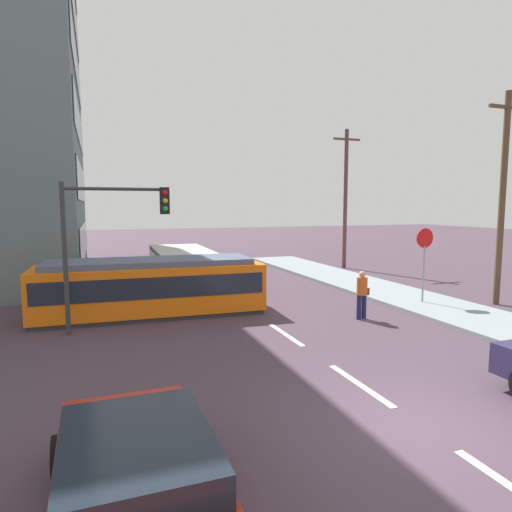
{
  "coord_description": "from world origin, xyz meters",
  "views": [
    {
      "loc": [
        -5.27,
        -5.94,
        3.88
      ],
      "look_at": [
        -0.04,
        8.53,
        2.13
      ],
      "focal_mm": 31.07,
      "sensor_mm": 36.0,
      "label": 1
    }
  ],
  "objects_px": {
    "pedestrian_crossing": "(362,292)",
    "utility_pole_near": "(502,196)",
    "parked_sedan_near": "(137,475)",
    "utility_pole_mid": "(345,197)",
    "traffic_light_mast": "(111,226)",
    "city_bus": "(182,265)",
    "streetcar_tram": "(151,286)",
    "stop_sign": "(424,249)",
    "parked_sedan_mid": "(109,282)"
  },
  "relations": [
    {
      "from": "pedestrian_crossing",
      "to": "utility_pole_near",
      "type": "height_order",
      "value": "utility_pole_near"
    },
    {
      "from": "pedestrian_crossing",
      "to": "utility_pole_near",
      "type": "distance_m",
      "value": 7.13
    },
    {
      "from": "parked_sedan_near",
      "to": "utility_pole_mid",
      "type": "height_order",
      "value": "utility_pole_mid"
    },
    {
      "from": "traffic_light_mast",
      "to": "city_bus",
      "type": "bearing_deg",
      "value": 63.55
    },
    {
      "from": "city_bus",
      "to": "traffic_light_mast",
      "type": "distance_m",
      "value": 7.9
    },
    {
      "from": "streetcar_tram",
      "to": "traffic_light_mast",
      "type": "bearing_deg",
      "value": -127.74
    },
    {
      "from": "utility_pole_mid",
      "to": "traffic_light_mast",
      "type": "bearing_deg",
      "value": -145.28
    },
    {
      "from": "city_bus",
      "to": "utility_pole_near",
      "type": "distance_m",
      "value": 13.99
    },
    {
      "from": "streetcar_tram",
      "to": "utility_pole_mid",
      "type": "distance_m",
      "value": 15.45
    },
    {
      "from": "streetcar_tram",
      "to": "city_bus",
      "type": "relative_size",
      "value": 1.45
    },
    {
      "from": "stop_sign",
      "to": "city_bus",
      "type": "bearing_deg",
      "value": 138.67
    },
    {
      "from": "pedestrian_crossing",
      "to": "utility_pole_mid",
      "type": "relative_size",
      "value": 0.2
    },
    {
      "from": "traffic_light_mast",
      "to": "streetcar_tram",
      "type": "bearing_deg",
      "value": 52.26
    },
    {
      "from": "parked_sedan_near",
      "to": "stop_sign",
      "type": "xyz_separation_m",
      "value": [
        11.58,
        8.58,
        1.57
      ]
    },
    {
      "from": "pedestrian_crossing",
      "to": "parked_sedan_near",
      "type": "height_order",
      "value": "pedestrian_crossing"
    },
    {
      "from": "city_bus",
      "to": "utility_pole_mid",
      "type": "height_order",
      "value": "utility_pole_mid"
    },
    {
      "from": "utility_pole_near",
      "to": "pedestrian_crossing",
      "type": "bearing_deg",
      "value": -178.5
    },
    {
      "from": "stop_sign",
      "to": "utility_pole_near",
      "type": "bearing_deg",
      "value": -17.17
    },
    {
      "from": "streetcar_tram",
      "to": "traffic_light_mast",
      "type": "height_order",
      "value": "traffic_light_mast"
    },
    {
      "from": "city_bus",
      "to": "parked_sedan_near",
      "type": "bearing_deg",
      "value": -102.33
    },
    {
      "from": "streetcar_tram",
      "to": "pedestrian_crossing",
      "type": "distance_m",
      "value": 7.42
    },
    {
      "from": "city_bus",
      "to": "parked_sedan_near",
      "type": "distance_m",
      "value": 16.12
    },
    {
      "from": "pedestrian_crossing",
      "to": "utility_pole_mid",
      "type": "xyz_separation_m",
      "value": [
        6.05,
        11.19,
        3.49
      ]
    },
    {
      "from": "stop_sign",
      "to": "utility_pole_mid",
      "type": "relative_size",
      "value": 0.34
    },
    {
      "from": "streetcar_tram",
      "to": "utility_pole_near",
      "type": "bearing_deg",
      "value": -12.98
    },
    {
      "from": "parked_sedan_mid",
      "to": "traffic_light_mast",
      "type": "relative_size",
      "value": 0.89
    },
    {
      "from": "traffic_light_mast",
      "to": "utility_pole_mid",
      "type": "xyz_separation_m",
      "value": [
        14.11,
        9.78,
        1.17
      ]
    },
    {
      "from": "city_bus",
      "to": "utility_pole_mid",
      "type": "distance_m",
      "value": 11.64
    },
    {
      "from": "parked_sedan_mid",
      "to": "utility_pole_mid",
      "type": "bearing_deg",
      "value": 16.08
    },
    {
      "from": "streetcar_tram",
      "to": "city_bus",
      "type": "height_order",
      "value": "streetcar_tram"
    },
    {
      "from": "parked_sedan_near",
      "to": "utility_pole_near",
      "type": "xyz_separation_m",
      "value": [
        14.43,
        7.7,
        3.64
      ]
    },
    {
      "from": "parked_sedan_near",
      "to": "pedestrian_crossing",
      "type": "bearing_deg",
      "value": 42.84
    },
    {
      "from": "traffic_light_mast",
      "to": "utility_pole_near",
      "type": "bearing_deg",
      "value": -4.99
    },
    {
      "from": "streetcar_tram",
      "to": "utility_pole_mid",
      "type": "bearing_deg",
      "value": 32.19
    },
    {
      "from": "city_bus",
      "to": "parked_sedan_near",
      "type": "height_order",
      "value": "city_bus"
    },
    {
      "from": "stop_sign",
      "to": "utility_pole_mid",
      "type": "xyz_separation_m",
      "value": [
        2.59,
        10.15,
        2.24
      ]
    },
    {
      "from": "parked_sedan_near",
      "to": "utility_pole_mid",
      "type": "bearing_deg",
      "value": 52.88
    },
    {
      "from": "pedestrian_crossing",
      "to": "parked_sedan_near",
      "type": "relative_size",
      "value": 0.4
    },
    {
      "from": "pedestrian_crossing",
      "to": "traffic_light_mast",
      "type": "relative_size",
      "value": 0.36
    },
    {
      "from": "parked_sedan_near",
      "to": "traffic_light_mast",
      "type": "xyz_separation_m",
      "value": [
        0.06,
        8.95,
        2.63
      ]
    },
    {
      "from": "streetcar_tram",
      "to": "parked_sedan_mid",
      "type": "xyz_separation_m",
      "value": [
        -1.35,
        3.96,
        -0.41
      ]
    },
    {
      "from": "stop_sign",
      "to": "utility_pole_near",
      "type": "relative_size",
      "value": 0.35
    },
    {
      "from": "city_bus",
      "to": "pedestrian_crossing",
      "type": "relative_size",
      "value": 3.3
    },
    {
      "from": "parked_sedan_mid",
      "to": "traffic_light_mast",
      "type": "distance_m",
      "value": 6.29
    },
    {
      "from": "stop_sign",
      "to": "utility_pole_near",
      "type": "height_order",
      "value": "utility_pole_near"
    },
    {
      "from": "parked_sedan_near",
      "to": "utility_pole_mid",
      "type": "relative_size",
      "value": 0.49
    },
    {
      "from": "utility_pole_mid",
      "to": "pedestrian_crossing",
      "type": "bearing_deg",
      "value": -118.38
    },
    {
      "from": "city_bus",
      "to": "traffic_light_mast",
      "type": "bearing_deg",
      "value": -116.45
    },
    {
      "from": "streetcar_tram",
      "to": "stop_sign",
      "type": "relative_size",
      "value": 2.77
    },
    {
      "from": "utility_pole_mid",
      "to": "utility_pole_near",
      "type": "bearing_deg",
      "value": -88.68
    }
  ]
}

